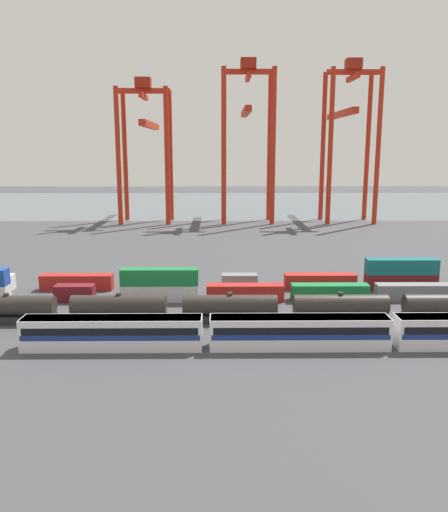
# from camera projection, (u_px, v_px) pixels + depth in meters

# --- Properties ---
(ground_plane) EXTENTS (420.00, 420.00, 0.00)m
(ground_plane) POSITION_uv_depth(u_px,v_px,m) (223.00, 249.00, 124.55)
(ground_plane) COLOR #424247
(harbour_water) EXTENTS (400.00, 110.00, 0.01)m
(harbour_water) POSITION_uv_depth(u_px,v_px,m) (221.00, 204.00, 227.07)
(harbour_water) COLOR slate
(harbour_water) RESTS_ON ground_plane
(passenger_train) EXTENTS (66.10, 3.14, 3.90)m
(passenger_train) POSITION_uv_depth(u_px,v_px,m) (299.00, 331.00, 62.71)
(passenger_train) COLOR silver
(passenger_train) RESTS_ON ground_plane
(freight_tank_row) EXTENTS (74.01, 2.74, 4.20)m
(freight_tank_row) POSITION_uv_depth(u_px,v_px,m) (230.00, 308.00, 72.14)
(freight_tank_row) COLOR #232326
(freight_tank_row) RESTS_ON ground_plane
(shipping_container_2) EXTENTS (6.04, 2.44, 2.60)m
(shipping_container_2) POSITION_uv_depth(u_px,v_px,m) (75.00, 293.00, 82.17)
(shipping_container_2) COLOR maroon
(shipping_container_2) RESTS_ON ground_plane
(shipping_container_3) EXTENTS (12.10, 2.44, 2.60)m
(shipping_container_3) POSITION_uv_depth(u_px,v_px,m) (160.00, 293.00, 82.30)
(shipping_container_3) COLOR silver
(shipping_container_3) RESTS_ON ground_plane
(shipping_container_4) EXTENTS (12.10, 2.44, 2.60)m
(shipping_container_4) POSITION_uv_depth(u_px,v_px,m) (160.00, 277.00, 81.78)
(shipping_container_4) COLOR #197538
(shipping_container_4) RESTS_ON shipping_container_3
(shipping_container_5) EXTENTS (12.10, 2.44, 2.60)m
(shipping_container_5) POSITION_uv_depth(u_px,v_px,m) (245.00, 293.00, 82.44)
(shipping_container_5) COLOR #AD211C
(shipping_container_5) RESTS_ON ground_plane
(shipping_container_6) EXTENTS (12.10, 2.44, 2.60)m
(shipping_container_6) POSITION_uv_depth(u_px,v_px,m) (330.00, 292.00, 82.57)
(shipping_container_6) COLOR #197538
(shipping_container_6) RESTS_ON ground_plane
(shipping_container_7) EXTENTS (12.10, 2.44, 2.60)m
(shipping_container_7) POSITION_uv_depth(u_px,v_px,m) (414.00, 292.00, 82.71)
(shipping_container_7) COLOR slate
(shipping_container_7) RESTS_ON ground_plane
(shipping_container_11) EXTENTS (12.10, 2.44, 2.60)m
(shipping_container_11) POSITION_uv_depth(u_px,v_px,m) (77.00, 282.00, 88.90)
(shipping_container_11) COLOR #AD211C
(shipping_container_11) RESTS_ON ground_plane
(shipping_container_12) EXTENTS (6.04, 2.44, 2.60)m
(shipping_container_12) POSITION_uv_depth(u_px,v_px,m) (158.00, 282.00, 89.04)
(shipping_container_12) COLOR orange
(shipping_container_12) RESTS_ON ground_plane
(shipping_container_13) EXTENTS (6.04, 2.44, 2.60)m
(shipping_container_13) POSITION_uv_depth(u_px,v_px,m) (239.00, 282.00, 89.18)
(shipping_container_13) COLOR slate
(shipping_container_13) RESTS_ON ground_plane
(shipping_container_14) EXTENTS (12.10, 2.44, 2.60)m
(shipping_container_14) POSITION_uv_depth(u_px,v_px,m) (320.00, 281.00, 89.32)
(shipping_container_14) COLOR #AD211C
(shipping_container_14) RESTS_ON ground_plane
(shipping_container_15) EXTENTS (12.10, 2.44, 2.60)m
(shipping_container_15) POSITION_uv_depth(u_px,v_px,m) (401.00, 281.00, 89.46)
(shipping_container_15) COLOR maroon
(shipping_container_15) RESTS_ON ground_plane
(shipping_container_16) EXTENTS (12.10, 2.44, 2.60)m
(shipping_container_16) POSITION_uv_depth(u_px,v_px,m) (402.00, 266.00, 88.94)
(shipping_container_16) COLOR #146066
(shipping_container_16) RESTS_ON shipping_container_15
(gantry_crane_west) EXTENTS (16.55, 40.17, 45.02)m
(gantry_crane_west) POSITION_uv_depth(u_px,v_px,m) (146.00, 137.00, 168.77)
(gantry_crane_west) COLOR red
(gantry_crane_west) RESTS_ON ground_plane
(gantry_crane_central) EXTENTS (16.77, 33.93, 50.75)m
(gantry_crane_central) POSITION_uv_depth(u_px,v_px,m) (247.00, 127.00, 167.34)
(gantry_crane_central) COLOR red
(gantry_crane_central) RESTS_ON ground_plane
(gantry_crane_east) EXTENTS (16.38, 39.46, 50.67)m
(gantry_crane_east) POSITION_uv_depth(u_px,v_px,m) (348.00, 127.00, 168.49)
(gantry_crane_east) COLOR red
(gantry_crane_east) RESTS_ON ground_plane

